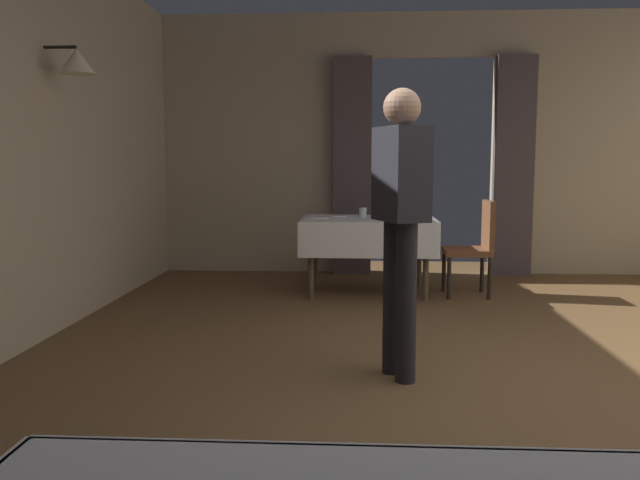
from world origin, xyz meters
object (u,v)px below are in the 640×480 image
(dining_table_mid, at_px, (368,229))
(chair_mid_right, at_px, (475,243))
(glass_mid_c, at_px, (363,212))
(person_waiter_by_doorway, at_px, (401,208))
(flower_vase_mid, at_px, (399,208))
(plate_mid_b, at_px, (337,216))
(plate_mid_d, at_px, (319,217))

(dining_table_mid, bearing_deg, chair_mid_right, -3.62)
(glass_mid_c, bearing_deg, chair_mid_right, -8.40)
(chair_mid_right, height_order, person_waiter_by_doorway, person_waiter_by_doorway)
(dining_table_mid, relative_size, flower_vase_mid, 7.10)
(flower_vase_mid, relative_size, person_waiter_by_doorway, 0.11)
(flower_vase_mid, xyz_separation_m, person_waiter_by_doorway, (-0.15, -2.59, 0.17))
(dining_table_mid, xyz_separation_m, glass_mid_c, (-0.05, 0.10, 0.16))
(dining_table_mid, distance_m, person_waiter_by_doorway, 2.61)
(dining_table_mid, height_order, plate_mid_b, plate_mid_b)
(dining_table_mid, relative_size, glass_mid_c, 13.48)
(chair_mid_right, relative_size, flower_vase_mid, 5.02)
(dining_table_mid, relative_size, plate_mid_d, 6.43)
(glass_mid_c, relative_size, plate_mid_d, 0.48)
(person_waiter_by_doorway, bearing_deg, flower_vase_mid, 86.69)
(plate_mid_b, relative_size, person_waiter_by_doorway, 0.11)
(plate_mid_b, relative_size, plate_mid_d, 0.91)
(flower_vase_mid, height_order, plate_mid_b, flower_vase_mid)
(plate_mid_b, bearing_deg, flower_vase_mid, -14.85)
(flower_vase_mid, distance_m, plate_mid_d, 0.79)
(chair_mid_right, xyz_separation_m, plate_mid_d, (-1.53, 0.05, 0.24))
(chair_mid_right, distance_m, plate_mid_d, 1.55)
(chair_mid_right, distance_m, glass_mid_c, 1.14)
(chair_mid_right, bearing_deg, flower_vase_mid, 173.67)
(dining_table_mid, relative_size, plate_mid_b, 7.08)
(flower_vase_mid, bearing_deg, chair_mid_right, -6.33)
(flower_vase_mid, bearing_deg, plate_mid_d, -177.33)
(flower_vase_mid, distance_m, glass_mid_c, 0.37)
(plate_mid_b, height_order, glass_mid_c, glass_mid_c)
(flower_vase_mid, distance_m, plate_mid_b, 0.64)
(chair_mid_right, xyz_separation_m, flower_vase_mid, (-0.74, 0.08, 0.33))
(glass_mid_c, distance_m, plate_mid_d, 0.45)
(chair_mid_right, bearing_deg, glass_mid_c, 171.60)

